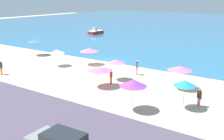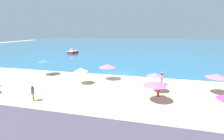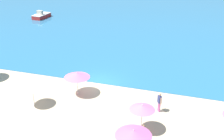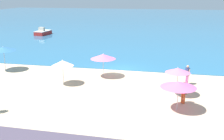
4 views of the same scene
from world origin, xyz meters
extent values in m
plane|color=#C8AF8D|center=(0.00, 0.00, 0.00)|extent=(160.00, 160.00, 0.00)
cube|color=teal|center=(0.00, 55.00, 0.03)|extent=(150.00, 110.00, 0.05)
cylinder|color=#B2B2B7|center=(-1.21, -2.57, 0.90)|extent=(0.05, 0.05, 1.80)
cone|color=pink|center=(-1.21, -2.57, 1.98)|extent=(2.38, 2.38, 0.46)
sphere|color=silver|center=(-1.21, -2.57, 2.23)|extent=(0.08, 0.08, 0.08)
cylinder|color=#B2B2B7|center=(5.60, -6.28, 0.96)|extent=(0.05, 0.05, 1.91)
cone|color=pink|center=(5.60, -6.28, 2.04)|extent=(1.93, 1.93, 0.36)
sphere|color=silver|center=(5.60, -6.28, 2.25)|extent=(0.08, 0.08, 0.08)
cylinder|color=#B2B2B7|center=(5.64, -9.16, 0.85)|extent=(0.05, 0.05, 1.70)
cone|color=pink|center=(5.64, -9.16, 1.85)|extent=(2.43, 2.43, 0.39)
sphere|color=silver|center=(5.64, -9.16, 2.07)|extent=(0.08, 0.08, 0.08)
cylinder|color=#B2B2B7|center=(-4.07, -5.54, 0.86)|extent=(0.05, 0.05, 1.72)
cone|color=white|center=(-4.07, -5.54, 1.91)|extent=(1.93, 1.93, 0.48)
sphere|color=silver|center=(-4.07, -5.54, 2.19)|extent=(0.08, 0.08, 0.08)
cylinder|color=#B2B2B7|center=(-11.65, -2.54, 1.06)|extent=(0.05, 0.05, 2.13)
cone|color=#356EC4|center=(-11.65, -2.54, 2.27)|extent=(2.41, 2.41, 0.37)
sphere|color=silver|center=(-11.65, -2.54, 2.48)|extent=(0.08, 0.08, 0.08)
cylinder|color=#D15124|center=(6.13, -7.91, 0.39)|extent=(0.14, 0.14, 0.79)
cylinder|color=#D15124|center=(5.99, -7.80, 0.39)|extent=(0.14, 0.14, 0.79)
cube|color=#C3283A|center=(6.06, -7.86, 1.10)|extent=(0.42, 0.40, 0.62)
sphere|color=brown|center=(6.06, -7.86, 1.54)|extent=(0.22, 0.22, 0.22)
cylinder|color=brown|center=(6.25, -8.00, 1.05)|extent=(0.09, 0.09, 0.56)
cylinder|color=brown|center=(5.87, -7.71, 1.05)|extent=(0.09, 0.09, 0.56)
cylinder|color=#CC60A1|center=(6.55, -3.36, 0.42)|extent=(0.14, 0.14, 0.84)
cylinder|color=#CC60A1|center=(6.44, -3.21, 0.42)|extent=(0.14, 0.14, 0.84)
cube|color=navy|center=(6.49, -3.29, 1.17)|extent=(0.39, 0.42, 0.66)
sphere|color=tan|center=(6.49, -3.29, 1.63)|extent=(0.22, 0.22, 0.22)
cylinder|color=tan|center=(6.64, -3.48, 1.12)|extent=(0.09, 0.09, 0.60)
cylinder|color=tan|center=(6.35, -3.09, 1.12)|extent=(0.09, 0.09, 0.60)
cube|color=#B02622|center=(-18.97, 21.43, 0.39)|extent=(2.08, 3.76, 0.67)
cube|color=#B02622|center=(-18.80, 23.44, 0.45)|extent=(1.03, 0.52, 0.40)
cube|color=silver|center=(-18.97, 21.43, 0.76)|extent=(2.16, 3.77, 0.08)
cube|color=#B2AD9E|center=(-19.00, 21.07, 1.12)|extent=(1.12, 0.69, 0.79)
camera|label=1|loc=(22.07, -30.59, 8.99)|focal=45.00mm
camera|label=2|loc=(5.66, -26.52, 7.20)|focal=28.00mm
camera|label=3|loc=(8.67, -23.61, 13.14)|focal=45.00mm
camera|label=4|loc=(5.09, -27.49, 7.79)|focal=45.00mm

